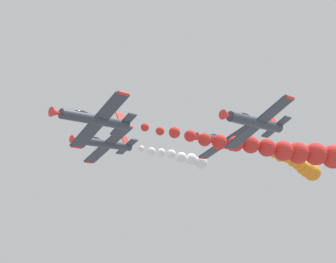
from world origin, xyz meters
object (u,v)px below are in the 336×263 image
at_px(airplane_lead, 94,119).
at_px(airplane_right_inner, 104,143).
at_px(airplane_left_inner, 255,122).
at_px(airplane_left_outer, 223,141).

relative_size(airplane_lead, airplane_right_inner, 1.00).
relative_size(airplane_left_inner, airplane_right_inner, 1.00).
relative_size(airplane_left_inner, airplane_left_outer, 1.00).
xyz_separation_m(airplane_left_inner, airplane_right_inner, (24.75, 0.54, 0.31)).
relative_size(airplane_lead, airplane_left_inner, 1.00).
bearing_deg(airplane_right_inner, airplane_lead, 136.95).
distance_m(airplane_left_inner, airplane_left_outer, 17.18).
bearing_deg(airplane_left_inner, airplane_lead, 44.41).
bearing_deg(airplane_lead, airplane_left_inner, -135.59).
height_order(airplane_lead, airplane_left_outer, airplane_lead).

